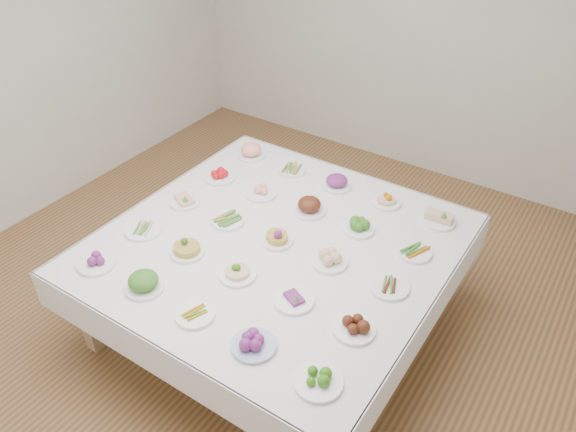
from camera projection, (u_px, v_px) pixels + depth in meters
The scene contains 27 objects.
room_envelope at pixel (261, 73), 3.44m from camera, with size 5.02×5.02×2.81m.
display_table at pixel (276, 250), 3.86m from camera, with size 2.26×2.26×0.75m.
dish_0 at pixel (96, 260), 3.60m from camera, with size 0.25×0.25×0.10m.
dish_1 at pixel (143, 280), 3.41m from camera, with size 0.24×0.24×0.15m.
dish_2 at pixel (195, 314), 3.25m from camera, with size 0.23×0.23×0.05m.
dish_3 at pixel (254, 341), 3.05m from camera, with size 0.25×0.25×0.11m.
dish_4 at pixel (319, 378), 2.85m from camera, with size 0.25×0.25×0.11m.
dish_5 at pixel (143, 229), 3.91m from camera, with size 0.25×0.25×0.06m.
dish_6 at pixel (186, 245), 3.68m from camera, with size 0.22×0.22×0.14m.
dish_7 at pixel (237, 269), 3.51m from camera, with size 0.23×0.23×0.13m.
dish_8 at pixel (294, 297), 3.34m from camera, with size 0.24×0.24×0.10m.
dish_9 at pixel (355, 325), 3.14m from camera, with size 0.24×0.24×0.11m.
dish_10 at pixel (184, 198), 4.17m from camera, with size 0.22×0.22×0.11m.
dish_11 at pixel (228, 220), 3.99m from camera, with size 0.23×0.23×0.06m.
dish_12 at pixel (277, 235), 3.78m from camera, with size 0.23×0.23×0.14m.
dish_13 at pixel (330, 258), 3.61m from camera, with size 0.23×0.23×0.11m.
dish_14 at pixel (389, 286), 3.44m from camera, with size 0.25×0.25×0.05m.
dish_15 at pixel (220, 174), 4.45m from camera, with size 0.24×0.24×0.11m.
dish_16 at pixel (261, 191), 4.27m from camera, with size 0.24×0.24×0.09m.
dish_17 at pixel (309, 205), 4.07m from camera, with size 0.24×0.24×0.13m.
dish_18 at pixel (359, 225), 3.90m from camera, with size 0.22×0.22×0.10m.
dish_19 at pixel (415, 251), 3.71m from camera, with size 0.23×0.23×0.06m.
dish_20 at pixel (251, 150), 4.72m from camera, with size 0.23×0.23×0.14m.
dish_21 at pixel (292, 169), 4.56m from camera, with size 0.23×0.23×0.05m.
dish_22 at pixel (337, 181), 4.35m from camera, with size 0.23×0.23×0.12m.
dish_23 at pixel (387, 198), 4.16m from camera, with size 0.22×0.22×0.12m.
dish_24 at pixel (439, 216), 3.98m from camera, with size 0.24×0.24×0.12m.
Camera 1 is at (1.96, -2.66, 3.13)m, focal length 35.00 mm.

